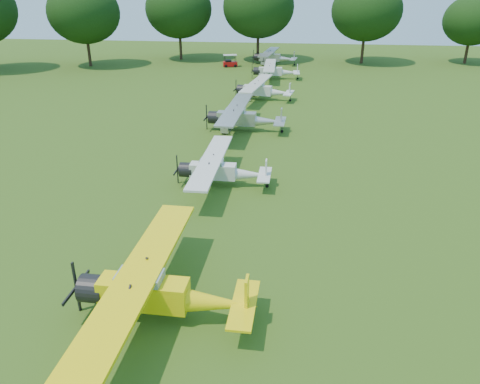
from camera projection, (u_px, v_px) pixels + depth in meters
The scene contains 9 objects.
ground at pixel (200, 234), 24.34m from camera, with size 160.00×160.00×0.00m, color #2F4D13.
tree_belt at pixel (273, 80), 20.74m from camera, with size 137.36×130.27×14.52m.
aircraft_2 at pixel (157, 290), 17.82m from camera, with size 7.21×11.46×2.27m.
aircraft_3 at pixel (220, 169), 29.68m from camera, with size 6.11×9.70×1.92m.
aircraft_4 at pixel (243, 117), 40.35m from camera, with size 6.99×11.11×2.19m.
aircraft_5 at pixel (262, 89), 50.90m from camera, with size 6.48×10.28×2.02m.
aircraft_6 at pixel (274, 70), 61.49m from camera, with size 6.36×10.11×2.00m.
aircraft_7 at pixel (273, 56), 71.78m from camera, with size 6.83×10.86×2.13m.
golf_cart at pixel (230, 63), 70.30m from camera, with size 2.31×1.76×1.76m.
Camera 1 is at (4.73, -20.78, 12.15)m, focal length 35.00 mm.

